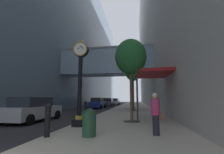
{
  "coord_description": "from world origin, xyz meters",
  "views": [
    {
      "loc": [
        3.49,
        -1.94,
        1.53
      ],
      "look_at": [
        0.89,
        14.74,
        3.97
      ],
      "focal_mm": 24.27,
      "sensor_mm": 36.0,
      "label": 1
    }
  ],
  "objects": [
    {
      "name": "street_tree_mid_near",
      "position": [
        3.22,
        16.66,
        4.75
      ],
      "size": [
        1.91,
        1.91,
        5.77
      ],
      "color": "#333335",
      "rests_on": "sidewalk_right"
    },
    {
      "name": "car_blue_near",
      "position": [
        -2.75,
        22.63,
        0.83
      ],
      "size": [
        2.1,
        4.2,
        1.72
      ],
      "color": "navy",
      "rests_on": "ground"
    },
    {
      "name": "bollard_nearest",
      "position": [
        0.22,
        3.43,
        0.77
      ],
      "size": [
        0.22,
        0.22,
        1.21
      ],
      "color": "black",
      "rests_on": "sidewalk_right"
    },
    {
      "name": "bollard_third",
      "position": [
        0.22,
        7.83,
        0.77
      ],
      "size": [
        0.22,
        0.22,
        1.21
      ],
      "color": "black",
      "rests_on": "sidewalk_right"
    },
    {
      "name": "ground_plane",
      "position": [
        0.0,
        27.0,
        0.0
      ],
      "size": [
        110.0,
        110.0,
        0.0
      ],
      "primitive_type": "plane",
      "color": "#262628",
      "rests_on": "ground"
    },
    {
      "name": "street_tree_near",
      "position": [
        3.22,
        7.73,
        4.22
      ],
      "size": [
        2.03,
        2.03,
        5.28
      ],
      "color": "#333335",
      "rests_on": "sidewalk_right"
    },
    {
      "name": "car_silver_trailing",
      "position": [
        -3.55,
        7.74,
        0.8
      ],
      "size": [
        2.2,
        4.42,
        1.63
      ],
      "color": "#B7BABF",
      "rests_on": "ground"
    },
    {
      "name": "building_block_right",
      "position": [
        10.41,
        30.0,
        19.17
      ],
      "size": [
        9.0,
        80.0,
        38.35
      ],
      "color": "#B7B2A8",
      "rests_on": "ground"
    },
    {
      "name": "pedestrian_walking",
      "position": [
        4.25,
        4.31,
        0.98
      ],
      "size": [
        0.47,
        0.37,
        1.61
      ],
      "color": "#23232D",
      "rests_on": "sidewalk_right"
    },
    {
      "name": "storefront_awning",
      "position": [
        4.67,
        9.26,
        3.28
      ],
      "size": [
        2.4,
        3.6,
        3.3
      ],
      "color": "maroon",
      "rests_on": "sidewalk_right"
    },
    {
      "name": "car_white_mid",
      "position": [
        -1.91,
        38.32,
        0.8
      ],
      "size": [
        1.99,
        4.72,
        1.64
      ],
      "color": "silver",
      "rests_on": "ground"
    },
    {
      "name": "pedestrian_by_clock",
      "position": [
        3.07,
        14.42,
        1.07
      ],
      "size": [
        0.47,
        0.47,
        1.74
      ],
      "color": "#23232D",
      "rests_on": "sidewalk_right"
    },
    {
      "name": "sidewalk_right",
      "position": [
        2.95,
        30.0,
        0.07
      ],
      "size": [
        5.91,
        80.0,
        0.14
      ],
      "primitive_type": "cube",
      "color": "#ADA593",
      "rests_on": "ground"
    },
    {
      "name": "trash_bin",
      "position": [
        1.73,
        3.77,
        0.68
      ],
      "size": [
        0.53,
        0.53,
        1.05
      ],
      "color": "#234C33",
      "rests_on": "sidewalk_right"
    },
    {
      "name": "building_block_left",
      "position": [
        -11.22,
        29.92,
        15.72
      ],
      "size": [
        22.0,
        80.0,
        31.56
      ],
      "color": "slate",
      "rests_on": "ground"
    },
    {
      "name": "street_clock",
      "position": [
        0.57,
        5.69,
        2.69
      ],
      "size": [
        0.84,
        0.55,
        4.63
      ],
      "color": "black",
      "rests_on": "sidewalk_right"
    },
    {
      "name": "car_grey_far",
      "position": [
        -2.17,
        29.57,
        0.81
      ],
      "size": [
        2.02,
        4.23,
        1.68
      ],
      "color": "slate",
      "rests_on": "ground"
    }
  ]
}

